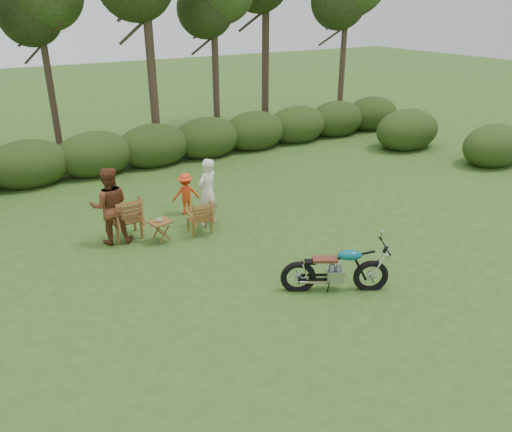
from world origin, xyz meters
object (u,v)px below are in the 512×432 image
motorcycle (334,289)px  cup (159,220)px  lawn_chair_left (127,237)px  adult_a (209,224)px  adult_b (114,242)px  side_table (161,231)px  child (187,213)px  lawn_chair_right (200,232)px

motorcycle → cup: bearing=149.3°
lawn_chair_left → adult_a: size_ratio=0.62×
motorcycle → adult_b: adult_b is taller
motorcycle → lawn_chair_left: (-2.74, 4.40, 0.00)m
side_table → adult_a: size_ratio=0.30×
cup → child: 1.85m
motorcycle → lawn_chair_right: bearing=136.1°
side_table → cup: size_ratio=4.35×
adult_b → side_table: bearing=164.7°
adult_b → child: (2.16, 0.69, 0.00)m
lawn_chair_right → adult_a: size_ratio=0.49×
lawn_chair_left → cup: 1.06m
lawn_chair_left → side_table: size_ratio=2.05×
motorcycle → child: motorcycle is taller
adult_a → motorcycle: bearing=76.2°
motorcycle → adult_a: size_ratio=1.16×
cup → motorcycle: bearing=-60.2°
side_table → child: child is taller
side_table → lawn_chair_right: bearing=0.3°
lawn_chair_right → child: child is taller
lawn_chair_left → child: child is taller
cup → adult_a: 1.57m
adult_a → lawn_chair_right: bearing=15.2°
cup → side_table: bearing=30.2°
cup → adult_b: (-0.94, 0.58, -0.57)m
lawn_chair_left → adult_a: bearing=169.8°
lawn_chair_left → adult_a: adult_a is taller
motorcycle → cup: 4.34m
adult_b → cup: bearing=163.2°
lawn_chair_right → adult_b: (-1.96, 0.56, 0.00)m
lawn_chair_left → child: bearing=-163.0°
lawn_chair_right → cup: bearing=6.1°
motorcycle → adult_b: bearing=155.0°
lawn_chair_right → cup: size_ratio=7.08×
adult_a → child: 0.94m
lawn_chair_right → lawn_chair_left: bearing=-16.9°
cup → adult_a: adult_a is taller
lawn_chair_left → side_table: (0.62, -0.65, 0.26)m
motorcycle → child: (-0.92, 5.00, 0.00)m
side_table → child: size_ratio=0.47×
adult_b → lawn_chair_right: bearing=179.0°
adult_b → motorcycle: bearing=140.4°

